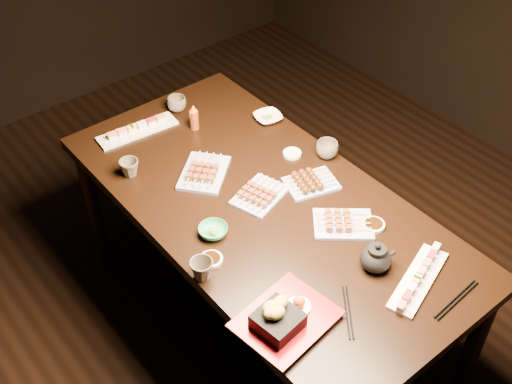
% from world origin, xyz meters
% --- Properties ---
extents(ground, '(5.00, 5.00, 0.00)m').
position_xyz_m(ground, '(0.00, 0.00, 0.00)').
color(ground, black).
rests_on(ground, ground).
extents(dining_table, '(1.15, 1.91, 0.75)m').
position_xyz_m(dining_table, '(0.01, 0.23, 0.38)').
color(dining_table, black).
rests_on(dining_table, ground).
extents(sushi_platter_near, '(0.36, 0.20, 0.04)m').
position_xyz_m(sushi_platter_near, '(0.17, -0.43, 0.77)').
color(sushi_platter_near, white).
rests_on(sushi_platter_near, dining_table).
extents(sushi_platter_far, '(0.38, 0.14, 0.05)m').
position_xyz_m(sushi_platter_far, '(-0.14, 0.96, 0.77)').
color(sushi_platter_far, white).
rests_on(sushi_platter_far, dining_table).
extents(yakitori_plate_center, '(0.26, 0.22, 0.06)m').
position_xyz_m(yakitori_plate_center, '(0.01, 0.26, 0.78)').
color(yakitori_plate_center, '#828EB6').
rests_on(yakitori_plate_center, dining_table).
extents(yakitori_plate_right, '(0.28, 0.27, 0.06)m').
position_xyz_m(yakitori_plate_right, '(0.16, -0.07, 0.78)').
color(yakitori_plate_right, '#828EB6').
rests_on(yakitori_plate_right, dining_table).
extents(yakitori_plate_left, '(0.30, 0.29, 0.06)m').
position_xyz_m(yakitori_plate_left, '(-0.08, 0.52, 0.78)').
color(yakitori_plate_left, '#828EB6').
rests_on(yakitori_plate_left, dining_table).
extents(tsukune_plate, '(0.24, 0.21, 0.05)m').
position_xyz_m(tsukune_plate, '(0.23, 0.19, 0.78)').
color(tsukune_plate, '#828EB6').
rests_on(tsukune_plate, dining_table).
extents(edamame_bowl_green, '(0.12, 0.12, 0.04)m').
position_xyz_m(edamame_bowl_green, '(-0.26, 0.21, 0.77)').
color(edamame_bowl_green, '#30935A').
rests_on(edamame_bowl_green, dining_table).
extents(edamame_bowl_cream, '(0.15, 0.15, 0.03)m').
position_xyz_m(edamame_bowl_cream, '(0.38, 0.65, 0.77)').
color(edamame_bowl_cream, '#FFEFD0').
rests_on(edamame_bowl_cream, dining_table).
extents(tempura_tray, '(0.35, 0.29, 0.12)m').
position_xyz_m(tempura_tray, '(-0.31, -0.27, 0.81)').
color(tempura_tray, black).
rests_on(tempura_tray, dining_table).
extents(teacup_near_left, '(0.09, 0.09, 0.08)m').
position_xyz_m(teacup_near_left, '(-0.41, 0.07, 0.79)').
color(teacup_near_left, '#51483D').
rests_on(teacup_near_left, dining_table).
extents(teacup_mid_right, '(0.13, 0.13, 0.08)m').
position_xyz_m(teacup_mid_right, '(0.41, 0.28, 0.79)').
color(teacup_mid_right, '#51483D').
rests_on(teacup_mid_right, dining_table).
extents(teacup_far_left, '(0.09, 0.09, 0.08)m').
position_xyz_m(teacup_far_left, '(-0.32, 0.71, 0.79)').
color(teacup_far_left, '#51483D').
rests_on(teacup_far_left, dining_table).
extents(teacup_far_right, '(0.12, 0.12, 0.07)m').
position_xyz_m(teacup_far_right, '(0.10, 0.99, 0.79)').
color(teacup_far_right, '#51483D').
rests_on(teacup_far_right, dining_table).
extents(teapot, '(0.18, 0.18, 0.11)m').
position_xyz_m(teapot, '(0.10, -0.29, 0.81)').
color(teapot, black).
rests_on(teapot, dining_table).
extents(condiment_bottle, '(0.05, 0.05, 0.13)m').
position_xyz_m(condiment_bottle, '(0.08, 0.82, 0.81)').
color(condiment_bottle, maroon).
rests_on(condiment_bottle, dining_table).
extents(sauce_dish_west, '(0.12, 0.12, 0.02)m').
position_xyz_m(sauce_dish_west, '(-0.34, 0.11, 0.76)').
color(sauce_dish_west, white).
rests_on(sauce_dish_west, dining_table).
extents(sauce_dish_east, '(0.10, 0.10, 0.01)m').
position_xyz_m(sauce_dish_east, '(0.30, 0.39, 0.76)').
color(sauce_dish_east, white).
rests_on(sauce_dish_east, dining_table).
extents(sauce_dish_se, '(0.11, 0.11, 0.02)m').
position_xyz_m(sauce_dish_se, '(0.25, -0.14, 0.76)').
color(sauce_dish_se, white).
rests_on(sauce_dish_se, dining_table).
extents(sauce_dish_nw, '(0.10, 0.10, 0.01)m').
position_xyz_m(sauce_dish_nw, '(-0.21, 0.98, 0.76)').
color(sauce_dish_nw, white).
rests_on(sauce_dish_nw, dining_table).
extents(chopsticks_near, '(0.15, 0.18, 0.01)m').
position_xyz_m(chopsticks_near, '(-0.12, -0.37, 0.75)').
color(chopsticks_near, black).
rests_on(chopsticks_near, dining_table).
extents(chopsticks_se, '(0.24, 0.04, 0.01)m').
position_xyz_m(chopsticks_se, '(0.21, -0.57, 0.75)').
color(chopsticks_se, black).
rests_on(chopsticks_se, dining_table).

